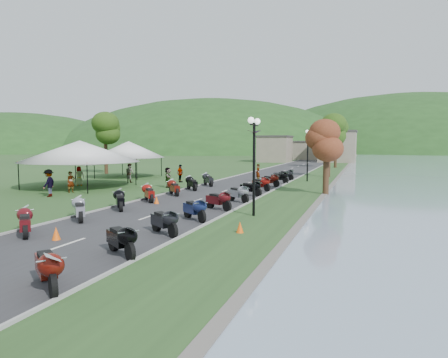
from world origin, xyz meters
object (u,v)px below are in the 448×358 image
(pedestrian_a, at_px, (71,193))
(pedestrian_b, at_px, (130,183))
(pedestrian_c, at_px, (49,197))
(vendor_tent_main, at_px, (80,164))

(pedestrian_a, height_order, pedestrian_b, pedestrian_b)
(pedestrian_c, bearing_deg, vendor_tent_main, -176.77)
(pedestrian_a, xyz_separation_m, pedestrian_b, (-0.12, 8.25, 0.00))
(pedestrian_b, xyz_separation_m, pedestrian_c, (0.34, -10.74, 0.00))
(vendor_tent_main, xyz_separation_m, pedestrian_b, (1.54, 5.09, -2.00))
(vendor_tent_main, height_order, pedestrian_c, vendor_tent_main)
(pedestrian_b, bearing_deg, pedestrian_a, 106.34)
(vendor_tent_main, relative_size, pedestrian_a, 4.10)
(vendor_tent_main, xyz_separation_m, pedestrian_c, (1.88, -5.65, -2.00))
(pedestrian_c, bearing_deg, pedestrian_a, 169.78)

